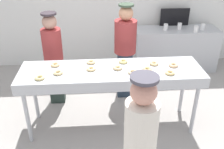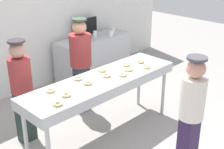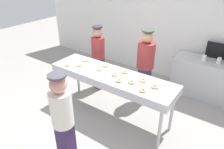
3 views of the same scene
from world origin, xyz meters
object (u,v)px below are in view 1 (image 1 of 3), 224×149
Objects in this scene: plain_donut_4 at (58,73)px; plain_donut_8 at (154,63)px; plain_donut_11 at (147,69)px; plain_donut_5 at (133,72)px; plain_donut_10 at (91,62)px; paper_cup_3 at (203,27)px; plain_donut_1 at (91,69)px; paper_cup_1 at (196,29)px; prep_counter at (174,49)px; plain_donut_0 at (118,68)px; fryer_conveyor at (111,74)px; plain_donut_2 at (55,65)px; paper_cup_0 at (180,26)px; plain_donut_3 at (40,78)px; worker_baker at (53,55)px; menu_display at (175,17)px; worker_assistant at (125,46)px; plain_donut_7 at (173,65)px; plain_donut_6 at (170,73)px; customer_waiting at (140,144)px; paper_cup_2 at (166,27)px; plain_donut_9 at (123,61)px.

plain_donut_4 is 1.00× the size of plain_donut_8.
plain_donut_5 is at bearing -160.09° from plain_donut_11.
paper_cup_3 reaches higher than plain_donut_10.
plain_donut_1 is 0.99× the size of paper_cup_1.
plain_donut_0 is at bearing -127.19° from prep_counter.
plain_donut_2 reaches higher than fryer_conveyor.
paper_cup_0 is (1.81, 1.83, -0.03)m from plain_donut_1.
plain_donut_3 is 0.94m from worker_baker.
menu_display reaches higher than plain_donut_5.
paper_cup_0 reaches higher than plain_donut_4.
worker_baker is at bearing 157.35° from plain_donut_8.
plain_donut_0 is 0.08× the size of worker_assistant.
plain_donut_5 is 0.62m from plain_donut_7.
worker_baker is at bearing 102.24° from plain_donut_4.
plain_donut_6 is 0.07× the size of prep_counter.
paper_cup_3 is at bearing 76.94° from customer_waiting.
plain_donut_11 is 1.35m from customer_waiting.
plain_donut_10 is at bearing 129.58° from worker_baker.
worker_assistant is at bearing 70.72° from fryer_conveyor.
plain_donut_1 is 2.64m from paper_cup_1.
plain_donut_2 is (-0.87, 0.16, 0.00)m from plain_donut_0.
menu_display reaches higher than plain_donut_7.
paper_cup_1 is (1.80, 1.63, 0.07)m from fryer_conveyor.
worker_baker reaches higher than plain_donut_6.
paper_cup_2 is at bearing 39.09° from plain_donut_2.
worker_assistant is (-0.47, 1.03, -0.02)m from plain_donut_6.
plain_donut_0 is 0.70m from plain_donut_6.
paper_cup_0 is (1.37, 3.22, 0.07)m from customer_waiting.
plain_donut_2 is at bearing 162.20° from plain_donut_1.
plain_donut_5 is at bearing -16.30° from plain_donut_2.
plain_donut_3 is 3.20m from paper_cup_0.
worker_assistant is (0.01, 0.98, -0.02)m from plain_donut_5.
plain_donut_8 is (-0.15, 0.29, 0.00)m from plain_donut_6.
plain_donut_2 is (-0.78, 0.17, 0.10)m from fryer_conveyor.
worker_assistant is at bearing 114.84° from plain_donut_6.
paper_cup_3 is at bearing 29.81° from plain_donut_2.
plain_donut_6 is 0.31m from plain_donut_11.
plain_donut_6 is 0.99× the size of paper_cup_2.
plain_donut_8 is 1.93m from paper_cup_1.
menu_display is at bearing 73.48° from plain_donut_7.
paper_cup_0 is at bearing -80.97° from menu_display.
plain_donut_9 is 0.08× the size of customer_waiting.
paper_cup_0 is 0.29m from menu_display.
plain_donut_1 is 2.58m from paper_cup_0.
plain_donut_10 is at bearing 158.73° from plain_donut_6.
plain_donut_6 is 0.33m from plain_donut_8.
worker_baker is 12.25× the size of paper_cup_1.
plain_donut_9 is (-0.09, 0.34, 0.00)m from plain_donut_5.
plain_donut_8 is (0.89, 0.10, 0.00)m from plain_donut_1.
paper_cup_0 is at bearing 45.41° from plain_donut_1.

